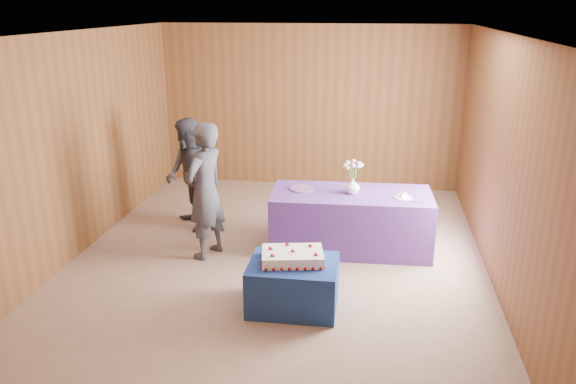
% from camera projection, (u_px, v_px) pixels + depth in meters
% --- Properties ---
extents(ground, '(6.00, 6.00, 0.00)m').
position_uv_depth(ground, '(279.00, 256.00, 7.02)').
color(ground, gray).
rests_on(ground, ground).
extents(room_shell, '(5.04, 6.04, 2.72)m').
position_uv_depth(room_shell, '(278.00, 113.00, 6.44)').
color(room_shell, brown).
rests_on(room_shell, ground).
extents(cake_table, '(0.91, 0.71, 0.50)m').
position_uv_depth(cake_table, '(293.00, 285.00, 5.78)').
color(cake_table, navy).
rests_on(cake_table, ground).
extents(serving_table, '(2.04, 0.99, 0.75)m').
position_uv_depth(serving_table, '(351.00, 221.00, 7.14)').
color(serving_table, '#623799').
rests_on(serving_table, ground).
extents(sheet_cake, '(0.72, 0.55, 0.15)m').
position_uv_depth(sheet_cake, '(292.00, 256.00, 5.72)').
color(sheet_cake, white).
rests_on(sheet_cake, cake_table).
extents(vase, '(0.23, 0.23, 0.20)m').
position_uv_depth(vase, '(352.00, 186.00, 6.98)').
color(vase, white).
rests_on(vase, serving_table).
extents(flower_spray, '(0.25, 0.25, 0.19)m').
position_uv_depth(flower_spray, '(353.00, 166.00, 6.89)').
color(flower_spray, '#306E2C').
rests_on(flower_spray, vase).
extents(platter, '(0.32, 0.32, 0.02)m').
position_uv_depth(platter, '(302.00, 189.00, 7.15)').
color(platter, '#7B53A6').
rests_on(platter, serving_table).
extents(plate, '(0.29, 0.29, 0.01)m').
position_uv_depth(plate, '(403.00, 197.00, 6.84)').
color(plate, silver).
rests_on(plate, serving_table).
extents(cake_slice, '(0.08, 0.08, 0.08)m').
position_uv_depth(cake_slice, '(403.00, 195.00, 6.83)').
color(cake_slice, white).
rests_on(cake_slice, plate).
extents(knife, '(0.26, 0.03, 0.00)m').
position_uv_depth(knife, '(412.00, 202.00, 6.70)').
color(knife, silver).
rests_on(knife, serving_table).
extents(guest_left, '(0.61, 0.72, 1.69)m').
position_uv_depth(guest_left, '(205.00, 191.00, 6.79)').
color(guest_left, '#3C3C46').
rests_on(guest_left, ground).
extents(guest_right, '(0.92, 0.96, 1.56)m').
position_uv_depth(guest_right, '(189.00, 175.00, 7.67)').
color(guest_right, '#373641').
rests_on(guest_right, ground).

